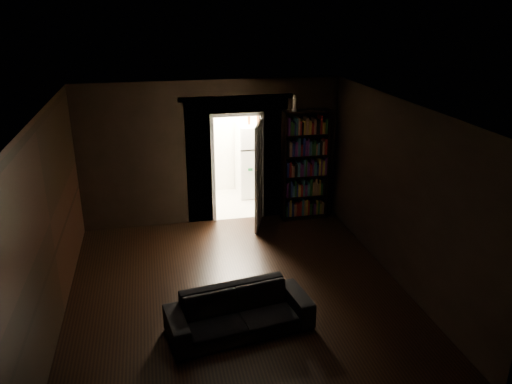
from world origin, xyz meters
TOP-DOWN VIEW (x-y plane):
  - ground at (0.00, 0.00)m, footprint 5.50×5.50m
  - room_walls at (-0.01, 1.07)m, footprint 5.02×5.61m
  - kitchen_alcove at (0.50, 3.87)m, footprint 2.20×1.80m
  - sofa at (-0.14, -0.91)m, footprint 2.01×1.10m
  - bookshelf at (1.81, 2.55)m, footprint 0.92×0.37m
  - refrigerator at (1.10, 4.03)m, footprint 0.81×0.75m
  - door at (0.83, 2.33)m, footprint 0.33×0.82m
  - figurine at (1.56, 2.53)m, footprint 0.11×0.11m
  - bottles at (1.18, 3.96)m, footprint 0.63×0.29m

SIDE VIEW (x-z plane):
  - ground at x=0.00m, z-range 0.00..0.00m
  - sofa at x=-0.14m, z-range 0.00..0.73m
  - refrigerator at x=1.10m, z-range 0.00..1.65m
  - door at x=0.83m, z-range 0.00..2.05m
  - bookshelf at x=1.81m, z-range 0.00..2.20m
  - kitchen_alcove at x=0.50m, z-range -0.09..2.51m
  - room_walls at x=-0.01m, z-range 0.26..3.10m
  - bottles at x=1.18m, z-range 1.65..1.91m
  - figurine at x=1.56m, z-range 2.20..2.51m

